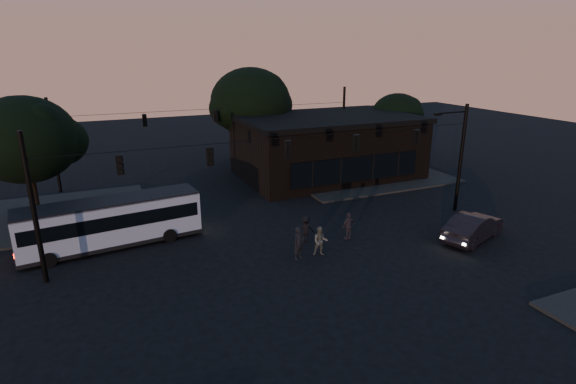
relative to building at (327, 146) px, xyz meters
name	(u,v)px	position (x,y,z in m)	size (l,w,h in m)	color
ground	(318,267)	(-9.00, -15.97, -2.71)	(120.00, 120.00, 0.00)	black
sidewalk_far_right	(366,176)	(3.00, -1.97, -2.63)	(14.00, 10.00, 0.15)	black
sidewalk_far_left	(41,217)	(-23.00, -1.97, -2.63)	(14.00, 10.00, 0.15)	black
building	(327,146)	(0.00, 0.00, 0.00)	(15.40, 10.41, 5.40)	black
tree_behind	(251,102)	(-5.00, 6.03, 3.48)	(7.60, 7.60, 9.43)	black
tree_right	(397,116)	(9.00, 2.03, 1.93)	(5.20, 5.20, 6.86)	black
tree_left	(24,140)	(-23.00, -2.97, 2.86)	(6.40, 6.40, 8.30)	black
signal_rig_near	(288,168)	(-9.00, -11.97, 1.74)	(26.24, 0.30, 7.50)	black
signal_rig_far	(216,129)	(-9.00, 4.03, 1.50)	(26.24, 0.30, 7.50)	black
bus	(112,220)	(-18.65, -8.75, -1.13)	(10.18, 3.49, 2.81)	#A1ADCD
car	(473,227)	(1.19, -16.39, -1.90)	(1.71, 4.91, 1.62)	black
pedestrian_a	(299,243)	(-9.52, -14.64, -1.78)	(0.68, 0.44, 1.86)	black
pedestrian_b	(320,241)	(-8.24, -14.70, -1.87)	(0.82, 0.64, 1.68)	#54544C
pedestrian_c	(348,226)	(-5.64, -13.36, -1.86)	(0.99, 0.41, 1.69)	#2D262F
pedestrian_d	(306,229)	(-8.14, -12.65, -1.91)	(1.03, 0.59, 1.59)	black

